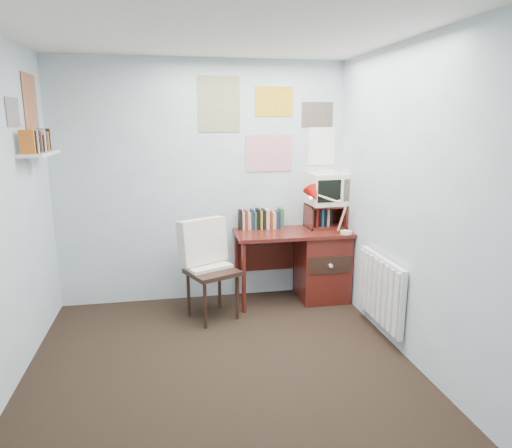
{
  "coord_description": "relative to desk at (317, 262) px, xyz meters",
  "views": [
    {
      "loc": [
        -0.35,
        -2.99,
        1.88
      ],
      "look_at": [
        0.4,
        0.93,
        0.98
      ],
      "focal_mm": 32.0,
      "sensor_mm": 36.0,
      "label": 1
    }
  ],
  "objects": [
    {
      "name": "radiator",
      "position": [
        0.29,
        -0.93,
        0.01
      ],
      "size": [
        0.09,
        0.8,
        0.6
      ],
      "primitive_type": "cube",
      "color": "white",
      "rests_on": "right_wall"
    },
    {
      "name": "ground",
      "position": [
        -1.17,
        -1.48,
        -0.41
      ],
      "size": [
        3.5,
        3.5,
        0.0
      ],
      "primitive_type": "plane",
      "color": "black",
      "rests_on": "ground"
    },
    {
      "name": "tv_riser",
      "position": [
        0.12,
        0.11,
        0.48
      ],
      "size": [
        0.4,
        0.3,
        0.25
      ],
      "primitive_type": "cube",
      "color": "#5A1B14",
      "rests_on": "desk"
    },
    {
      "name": "ceiling",
      "position": [
        -1.17,
        -1.48,
        2.09
      ],
      "size": [
        3.0,
        3.5,
        0.02
      ],
      "primitive_type": "cube",
      "color": "white",
      "rests_on": "back_wall"
    },
    {
      "name": "wall_shelf",
      "position": [
        -2.57,
        -0.38,
        1.21
      ],
      "size": [
        0.2,
        0.62,
        0.24
      ],
      "primitive_type": "cube",
      "color": "white",
      "rests_on": "left_wall"
    },
    {
      "name": "desk",
      "position": [
        0.0,
        0.0,
        0.0
      ],
      "size": [
        1.2,
        0.55,
        0.76
      ],
      "color": "#5A1B14",
      "rests_on": "ground"
    },
    {
      "name": "right_wall",
      "position": [
        0.33,
        -1.48,
        0.84
      ],
      "size": [
        0.02,
        3.5,
        2.5
      ],
      "primitive_type": "cube",
      "color": "silver",
      "rests_on": "ground"
    },
    {
      "name": "posters_left",
      "position": [
        -2.67,
        -0.38,
        1.59
      ],
      "size": [
        0.01,
        0.7,
        0.6
      ],
      "primitive_type": "cube",
      "color": "white",
      "rests_on": "left_wall"
    },
    {
      "name": "book_row",
      "position": [
        -0.51,
        0.18,
        0.46
      ],
      "size": [
        0.6,
        0.14,
        0.22
      ],
      "primitive_type": "cube",
      "color": "#5A1B14",
      "rests_on": "desk"
    },
    {
      "name": "desk_lamp",
      "position": [
        0.23,
        -0.22,
        0.57
      ],
      "size": [
        0.34,
        0.31,
        0.44
      ],
      "primitive_type": "cube",
      "rotation": [
        0.0,
        0.0,
        -0.16
      ],
      "color": "red",
      "rests_on": "desk"
    },
    {
      "name": "posters_back",
      "position": [
        -0.47,
        0.26,
        1.44
      ],
      "size": [
        1.2,
        0.01,
        0.9
      ],
      "primitive_type": "cube",
      "color": "white",
      "rests_on": "back_wall"
    },
    {
      "name": "crt_tv",
      "position": [
        0.14,
        0.13,
        0.79
      ],
      "size": [
        0.4,
        0.37,
        0.37
      ],
      "primitive_type": "cube",
      "rotation": [
        0.0,
        0.0,
        0.05
      ],
      "color": "#EDE4C6",
      "rests_on": "tv_riser"
    },
    {
      "name": "desk_chair",
      "position": [
        -1.15,
        -0.3,
        0.06
      ],
      "size": [
        0.62,
        0.61,
        0.94
      ],
      "primitive_type": "cube",
      "rotation": [
        0.0,
        0.0,
        0.43
      ],
      "color": "black",
      "rests_on": "ground"
    },
    {
      "name": "back_wall",
      "position": [
        -1.17,
        0.27,
        0.84
      ],
      "size": [
        3.0,
        0.02,
        2.5
      ],
      "primitive_type": "cube",
      "color": "silver",
      "rests_on": "ground"
    }
  ]
}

